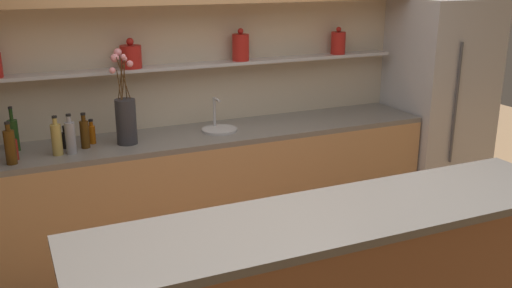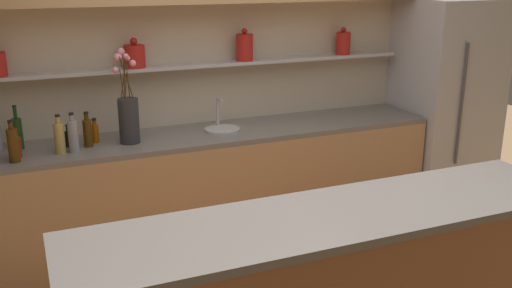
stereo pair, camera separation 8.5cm
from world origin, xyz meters
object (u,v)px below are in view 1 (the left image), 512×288
Objects in this scene: bottle_sauce_10 at (66,139)px; bottle_spirit_4 at (57,139)px; bottle_wine_1 at (14,134)px; bottle_sauce_5 at (14,148)px; bottle_spirit_3 at (85,133)px; bottle_spirit_0 at (10,146)px; refrigerator at (438,104)px; bottle_sauce_6 at (92,133)px; sink_fixture at (219,128)px; bottle_spirit_11 at (70,137)px; flower_vase at (125,116)px.

bottle_spirit_4 is at bearing -117.09° from bottle_sauce_10.
bottle_sauce_5 is (-0.01, -0.21, -0.04)m from bottle_wine_1.
bottle_spirit_3 is 0.47m from bottle_sauce_5.
refrigerator is at bearing 2.23° from bottle_spirit_0.
bottle_spirit_4 reaches higher than bottle_sauce_6.
bottle_spirit_3 is (-1.01, -0.03, 0.08)m from sink_fixture.
refrigerator is 11.67× the size of bottle_sauce_10.
bottle_wine_1 is at bearing 147.00° from bottle_spirit_11.
sink_fixture is 1.21m from bottle_spirit_4.
bottle_spirit_3 is (0.45, -0.13, -0.01)m from bottle_wine_1.
bottle_wine_1 is at bearing 177.55° from refrigerator.
bottle_sauce_6 is at bearing 47.82° from bottle_spirit_11.
refrigerator reaches higher than flower_vase.
bottle_wine_1 is 0.34m from bottle_spirit_4.
refrigerator is 2.79× the size of flower_vase.
bottle_sauce_6 is (0.06, 0.09, -0.03)m from bottle_spirit_3.
bottle_spirit_11 is at bearing -173.75° from sink_fixture.
flower_vase is 0.28m from bottle_sauce_6.
refrigerator is 6.85× the size of sink_fixture.
flower_vase is at bearing -8.85° from bottle_sauce_10.
bottle_sauce_6 is (0.51, -0.04, -0.04)m from bottle_wine_1.
bottle_spirit_0 is 1.11× the size of bottle_spirit_3.
bottle_spirit_3 is (0.49, 0.16, -0.01)m from bottle_spirit_0.
bottle_sauce_10 is at bearing -14.22° from bottle_wine_1.
bottle_spirit_0 is 0.51m from bottle_spirit_3.
sink_fixture reaches higher than bottle_sauce_5.
bottle_spirit_4 is 0.98× the size of bottle_spirit_11.
refrigerator is 7.47× the size of bottle_spirit_3.
bottle_spirit_3 reaches higher than sink_fixture.
bottle_spirit_0 reaches higher than bottle_spirit_4.
bottle_sauce_10 is (-0.19, -0.04, -0.01)m from bottle_sauce_6.
bottle_sauce_6 is 0.25m from bottle_spirit_11.
bottle_spirit_4 is at bearing 173.95° from bottle_spirit_11.
bottle_sauce_10 is at bearing 178.94° from sink_fixture.
bottle_spirit_4 is 0.27m from bottle_sauce_5.
bottle_spirit_3 is at bearing -123.91° from bottle_sauce_6.
bottle_wine_1 is 1.15× the size of bottle_spirit_4.
flower_vase reaches higher than bottle_spirit_0.
refrigerator reaches higher than bottle_spirit_0.
bottle_sauce_10 is at bearing 30.42° from bottle_spirit_0.
bottle_wine_1 is 0.34m from bottle_sauce_10.
bottle_spirit_0 is 1.01× the size of bottle_spirit_11.
sink_fixture is 1.01m from bottle_spirit_3.
bottle_sauce_5 is at bearing 177.48° from bottle_spirit_11.
sink_fixture is 1.70× the size of bottle_sauce_10.
bottle_sauce_6 reaches higher than bottle_sauce_10.
flower_vase is at bearing 179.88° from refrigerator.
flower_vase is 0.76m from bottle_wine_1.
sink_fixture is 0.88× the size of bottle_wine_1.
sink_fixture is 0.98× the size of bottle_spirit_0.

